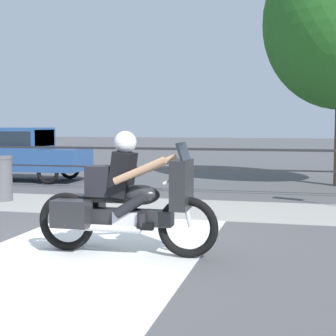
% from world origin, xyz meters
% --- Properties ---
extents(ground_plane, '(120.00, 120.00, 0.00)m').
position_xyz_m(ground_plane, '(0.00, 0.00, 0.00)').
color(ground_plane, '#4C4C4F').
extents(sidewalk_band, '(44.00, 2.40, 0.01)m').
position_xyz_m(sidewalk_band, '(0.00, 3.40, 0.01)').
color(sidewalk_band, '#99968E').
rests_on(sidewalk_band, ground).
extents(crosswalk_band, '(2.92, 6.00, 0.01)m').
position_xyz_m(crosswalk_band, '(0.08, -0.20, 0.00)').
color(crosswalk_band, silver).
rests_on(crosswalk_band, ground).
extents(fence_railing, '(36.00, 0.05, 1.13)m').
position_xyz_m(fence_railing, '(0.00, 5.59, 0.89)').
color(fence_railing, '#232326').
rests_on(fence_railing, ground).
extents(motorcycle, '(2.44, 0.76, 1.60)m').
position_xyz_m(motorcycle, '(0.55, -0.38, 0.71)').
color(motorcycle, black).
rests_on(motorcycle, ground).
extents(parked_car, '(4.04, 1.60, 1.60)m').
position_xyz_m(parked_car, '(-5.43, 7.33, 0.91)').
color(parked_car, '#284C84').
rests_on(parked_car, ground).
extents(trash_bin, '(0.50, 0.50, 1.00)m').
position_xyz_m(trash_bin, '(-3.58, 3.42, 0.50)').
color(trash_bin, '#515156').
rests_on(trash_bin, ground).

